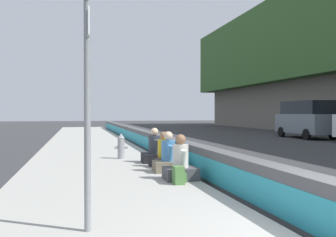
{
  "coord_description": "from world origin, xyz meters",
  "views": [
    {
      "loc": [
        -4.03,
        3.27,
        1.74
      ],
      "look_at": [
        10.16,
        -0.14,
        1.53
      ],
      "focal_mm": 40.52,
      "sensor_mm": 36.0,
      "label": 1
    }
  ],
  "objects_px": {
    "seated_person_middle": "(168,159)",
    "seated_person_far": "(155,152)",
    "seated_person_rear": "(164,156)",
    "parked_car_fourth": "(306,119)",
    "backpack": "(179,175)",
    "route_sign_post": "(88,78)",
    "seated_person_foreground": "(181,165)",
    "fire_hydrant": "(121,146)"
  },
  "relations": [
    {
      "from": "seated_person_foreground",
      "to": "parked_car_fourth",
      "type": "height_order",
      "value": "parked_car_fourth"
    },
    {
      "from": "seated_person_foreground",
      "to": "seated_person_middle",
      "type": "height_order",
      "value": "seated_person_middle"
    },
    {
      "from": "fire_hydrant",
      "to": "backpack",
      "type": "bearing_deg",
      "value": -171.75
    },
    {
      "from": "seated_person_middle",
      "to": "parked_car_fourth",
      "type": "distance_m",
      "value": 18.45
    },
    {
      "from": "seated_person_foreground",
      "to": "parked_car_fourth",
      "type": "xyz_separation_m",
      "value": [
        14.38,
        -12.93,
        0.87
      ]
    },
    {
      "from": "fire_hydrant",
      "to": "seated_person_rear",
      "type": "height_order",
      "value": "seated_person_rear"
    },
    {
      "from": "fire_hydrant",
      "to": "seated_person_foreground",
      "type": "distance_m",
      "value": 4.61
    },
    {
      "from": "backpack",
      "to": "parked_car_fourth",
      "type": "height_order",
      "value": "parked_car_fourth"
    },
    {
      "from": "parked_car_fourth",
      "to": "backpack",
      "type": "bearing_deg",
      "value": 138.66
    },
    {
      "from": "seated_person_rear",
      "to": "fire_hydrant",
      "type": "bearing_deg",
      "value": 23.34
    },
    {
      "from": "seated_person_rear",
      "to": "seated_person_middle",
      "type": "bearing_deg",
      "value": 174.49
    },
    {
      "from": "route_sign_post",
      "to": "seated_person_rear",
      "type": "relative_size",
      "value": 3.44
    },
    {
      "from": "parked_car_fourth",
      "to": "fire_hydrant",
      "type": "bearing_deg",
      "value": 125.46
    },
    {
      "from": "seated_person_middle",
      "to": "backpack",
      "type": "bearing_deg",
      "value": 174.08
    },
    {
      "from": "seated_person_rear",
      "to": "seated_person_far",
      "type": "distance_m",
      "value": 1.04
    },
    {
      "from": "seated_person_rear",
      "to": "seated_person_far",
      "type": "bearing_deg",
      "value": 3.94
    },
    {
      "from": "seated_person_rear",
      "to": "parked_car_fourth",
      "type": "relative_size",
      "value": 0.2
    },
    {
      "from": "seated_person_far",
      "to": "parked_car_fourth",
      "type": "relative_size",
      "value": 0.22
    },
    {
      "from": "seated_person_foreground",
      "to": "seated_person_middle",
      "type": "xyz_separation_m",
      "value": [
        1.25,
        0.0,
        0.0
      ]
    },
    {
      "from": "fire_hydrant",
      "to": "seated_person_far",
      "type": "relative_size",
      "value": 0.79
    },
    {
      "from": "seated_person_foreground",
      "to": "seated_person_rear",
      "type": "distance_m",
      "value": 2.18
    },
    {
      "from": "seated_person_rear",
      "to": "backpack",
      "type": "relative_size",
      "value": 2.62
    },
    {
      "from": "route_sign_post",
      "to": "backpack",
      "type": "relative_size",
      "value": 9.0
    },
    {
      "from": "seated_person_foreground",
      "to": "backpack",
      "type": "bearing_deg",
      "value": 160.64
    },
    {
      "from": "seated_person_rear",
      "to": "parked_car_fourth",
      "type": "bearing_deg",
      "value": -46.48
    },
    {
      "from": "seated_person_middle",
      "to": "seated_person_far",
      "type": "bearing_deg",
      "value": -0.54
    },
    {
      "from": "seated_person_middle",
      "to": "seated_person_rear",
      "type": "relative_size",
      "value": 1.05
    },
    {
      "from": "seated_person_foreground",
      "to": "seated_person_rear",
      "type": "bearing_deg",
      "value": -2.29
    },
    {
      "from": "fire_hydrant",
      "to": "seated_person_far",
      "type": "distance_m",
      "value": 1.6
    },
    {
      "from": "fire_hydrant",
      "to": "seated_person_middle",
      "type": "height_order",
      "value": "seated_person_middle"
    },
    {
      "from": "seated_person_foreground",
      "to": "seated_person_rear",
      "type": "height_order",
      "value": "seated_person_foreground"
    },
    {
      "from": "parked_car_fourth",
      "to": "seated_person_far",
      "type": "bearing_deg",
      "value": 130.82
    },
    {
      "from": "seated_person_rear",
      "to": "parked_car_fourth",
      "type": "xyz_separation_m",
      "value": [
        12.2,
        -12.84,
        0.89
      ]
    },
    {
      "from": "backpack",
      "to": "parked_car_fourth",
      "type": "xyz_separation_m",
      "value": [
        14.91,
        -13.12,
        1.02
      ]
    },
    {
      "from": "seated_person_middle",
      "to": "seated_person_foreground",
      "type": "bearing_deg",
      "value": -179.87
    },
    {
      "from": "route_sign_post",
      "to": "seated_person_foreground",
      "type": "bearing_deg",
      "value": -32.78
    },
    {
      "from": "seated_person_far",
      "to": "backpack",
      "type": "bearing_deg",
      "value": 176.9
    },
    {
      "from": "seated_person_foreground",
      "to": "seated_person_far",
      "type": "height_order",
      "value": "seated_person_far"
    },
    {
      "from": "seated_person_far",
      "to": "fire_hydrant",
      "type": "bearing_deg",
      "value": 35.86
    },
    {
      "from": "seated_person_middle",
      "to": "route_sign_post",
      "type": "bearing_deg",
      "value": 154.59
    },
    {
      "from": "seated_person_far",
      "to": "backpack",
      "type": "height_order",
      "value": "seated_person_far"
    },
    {
      "from": "fire_hydrant",
      "to": "seated_person_rear",
      "type": "relative_size",
      "value": 0.84
    }
  ]
}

